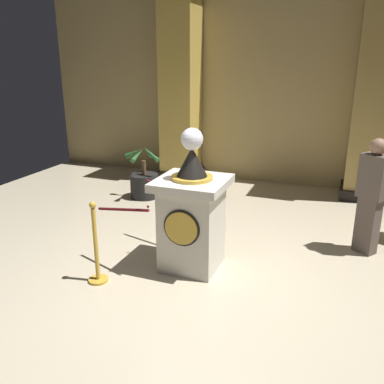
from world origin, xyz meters
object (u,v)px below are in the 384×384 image
(stanchion_near, at_px, (190,213))
(bystander_guest, at_px, (372,194))
(pedestal_clock, at_px, (192,215))
(potted_palm_left, at_px, (144,182))
(stanchion_far, at_px, (96,254))

(stanchion_near, height_order, bystander_guest, bystander_guest)
(pedestal_clock, distance_m, potted_palm_left, 2.96)
(stanchion_far, bearing_deg, pedestal_clock, 39.76)
(pedestal_clock, relative_size, stanchion_far, 1.76)
(stanchion_near, height_order, potted_palm_left, potted_palm_left)
(bystander_guest, bearing_deg, potted_palm_left, 165.32)
(stanchion_near, bearing_deg, pedestal_clock, -67.26)
(pedestal_clock, relative_size, bystander_guest, 1.13)
(stanchion_near, relative_size, potted_palm_left, 0.99)
(pedestal_clock, distance_m, stanchion_near, 1.08)
(pedestal_clock, relative_size, stanchion_near, 1.78)
(potted_palm_left, bearing_deg, bystander_guest, -14.68)
(pedestal_clock, bearing_deg, bystander_guest, 30.74)
(potted_palm_left, relative_size, bystander_guest, 0.64)
(potted_palm_left, bearing_deg, stanchion_far, -72.80)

